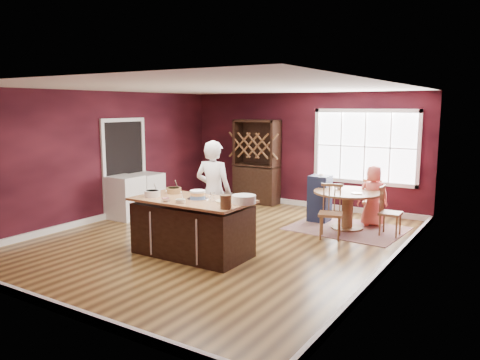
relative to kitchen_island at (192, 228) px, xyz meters
name	(u,v)px	position (x,y,z in m)	size (l,w,h in m)	color
room_shell	(220,166)	(-0.10, 0.92, 0.91)	(7.00, 7.00, 7.00)	olive
window	(365,147)	(1.40, 4.39, 1.06)	(2.36, 0.10, 1.66)	white
doorway	(125,168)	(-3.07, 1.52, 0.59)	(0.08, 1.26, 2.13)	white
kitchen_island	(192,228)	(0.00, 0.00, 0.00)	(1.92, 1.01, 0.92)	black
dining_table	(348,202)	(1.57, 2.90, 0.10)	(1.31, 1.31, 0.75)	#966135
baker	(213,192)	(-0.09, 0.72, 0.47)	(0.66, 0.43, 1.81)	white
layer_cake	(198,195)	(0.09, 0.04, 0.55)	(0.35, 0.35, 0.14)	white
bowl_blue	(152,193)	(-0.68, -0.18, 0.53)	(0.26, 0.26, 0.10)	silver
bowl_yellow	(174,191)	(-0.57, 0.23, 0.53)	(0.25, 0.25, 0.10)	brown
bowl_pink	(166,200)	(-0.23, -0.36, 0.51)	(0.14, 0.14, 0.05)	silver
bowl_olive	(181,201)	(0.04, -0.34, 0.51)	(0.15, 0.15, 0.06)	beige
drinking_glass	(212,197)	(0.40, 0.00, 0.55)	(0.07, 0.07, 0.15)	silver
dinner_plate	(225,201)	(0.57, 0.10, 0.49)	(0.30, 0.30, 0.02)	beige
white_tub	(244,199)	(0.88, 0.16, 0.54)	(0.37, 0.37, 0.13)	white
stoneware_crock	(226,202)	(0.85, -0.30, 0.58)	(0.17, 0.17, 0.20)	brown
rug	(347,228)	(1.57, 2.90, -0.43)	(2.11, 1.63, 0.01)	brown
chair_east	(391,211)	(2.41, 2.86, 0.03)	(0.39, 0.37, 0.94)	brown
chair_south	(331,212)	(1.53, 2.09, 0.06)	(0.42, 0.40, 1.00)	brown
chair_north	(374,200)	(1.84, 3.71, 0.02)	(0.39, 0.37, 0.93)	brown
seated_woman	(373,196)	(1.92, 3.40, 0.17)	(0.60, 0.39, 1.23)	#EE6E5E
high_chair	(320,198)	(0.87, 3.19, 0.07)	(0.41, 0.41, 1.01)	#121C36
toddler	(319,182)	(0.82, 3.25, 0.37)	(0.18, 0.14, 0.26)	#8CA5BF
table_plate	(357,193)	(1.79, 2.75, 0.32)	(0.22, 0.22, 0.02)	beige
table_cup	(339,187)	(1.33, 3.03, 0.36)	(0.13, 0.13, 0.10)	silver
hutch	(257,162)	(-1.22, 4.14, 0.59)	(1.12, 0.47, 2.06)	#331B12
washer	(126,197)	(-2.74, 1.20, 0.02)	(0.63, 0.61, 0.92)	white
dryer	(147,193)	(-2.74, 1.84, 0.01)	(0.62, 0.60, 0.90)	silver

